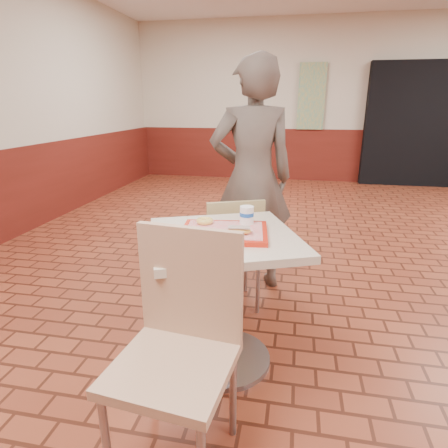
% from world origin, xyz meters
% --- Properties ---
extents(room_shell, '(8.01, 10.01, 3.01)m').
position_xyz_m(room_shell, '(0.00, 0.00, 1.50)').
color(room_shell, brown).
rests_on(room_shell, ground).
extents(wainscot_band, '(8.00, 10.00, 1.00)m').
position_xyz_m(wainscot_band, '(0.00, 0.00, 0.50)').
color(wainscot_band, '#561710').
rests_on(wainscot_band, ground).
extents(corridor_doorway, '(1.60, 0.22, 2.20)m').
position_xyz_m(corridor_doorway, '(1.20, 4.88, 1.10)').
color(corridor_doorway, black).
rests_on(corridor_doorway, ground).
extents(promo_poster, '(0.50, 0.03, 1.20)m').
position_xyz_m(promo_poster, '(-0.60, 4.94, 1.60)').
color(promo_poster, gray).
rests_on(promo_poster, wainscot_band).
extents(main_table, '(0.77, 0.77, 0.81)m').
position_xyz_m(main_table, '(-1.17, -0.81, 0.55)').
color(main_table, beige).
rests_on(main_table, ground).
extents(chair_main_front, '(0.52, 0.52, 1.01)m').
position_xyz_m(chair_main_front, '(-1.24, -1.41, 0.56)').
color(chair_main_front, tan).
rests_on(chair_main_front, ground).
extents(chair_main_back, '(0.52, 0.52, 0.87)m').
position_xyz_m(chair_main_back, '(-1.23, -0.20, 0.48)').
color(chair_main_back, tan).
rests_on(chair_main_back, ground).
extents(customer, '(0.77, 0.63, 1.84)m').
position_xyz_m(customer, '(-1.14, 0.23, 0.92)').
color(customer, brown).
rests_on(customer, ground).
extents(serving_tray, '(0.46, 0.36, 0.03)m').
position_xyz_m(serving_tray, '(-1.17, -0.81, 0.83)').
color(serving_tray, red).
rests_on(serving_tray, main_table).
extents(ring_donut, '(0.11, 0.11, 0.03)m').
position_xyz_m(ring_donut, '(-1.30, -0.72, 0.85)').
color(ring_donut, '#F1C858').
rests_on(ring_donut, serving_tray).
extents(long_john_donut, '(0.14, 0.08, 0.04)m').
position_xyz_m(long_john_donut, '(-1.08, -0.86, 0.86)').
color(long_john_donut, '#EEB045').
rests_on(long_john_donut, serving_tray).
extents(paper_cup, '(0.08, 0.08, 0.10)m').
position_xyz_m(paper_cup, '(-1.06, -0.68, 0.89)').
color(paper_cup, white).
rests_on(paper_cup, serving_tray).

